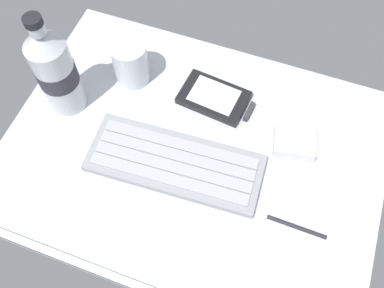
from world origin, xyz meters
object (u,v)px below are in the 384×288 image
keyboard (175,163)px  water_bottle (55,71)px  handheld_device (217,99)px  charger_block (294,143)px  stylus_pen (297,226)px  juice_cup (131,64)px

keyboard → water_bottle: size_ratio=1.42×
handheld_device → charger_block: charger_block is taller
water_bottle → stylus_pen: 46.15cm
juice_cup → charger_block: 32.10cm
keyboard → charger_block: size_ratio=4.23×
juice_cup → keyboard: bearing=-45.8°
handheld_device → juice_cup: (-16.50, -0.30, 3.18)cm
handheld_device → stylus_pen: (19.20, -18.19, -0.38)cm
keyboard → juice_cup: 20.32cm
water_bottle → charger_block: 41.55cm
keyboard → water_bottle: water_bottle is taller
charger_block → juice_cup: bearing=172.7°
juice_cup → water_bottle: water_bottle is taller
keyboard → stylus_pen: 21.98cm
water_bottle → charger_block: size_ratio=2.97×
keyboard → water_bottle: (-22.76, 5.33, 8.20)cm
water_bottle → charger_block: (40.50, 5.04, -7.81)cm
handheld_device → juice_cup: 16.81cm
handheld_device → water_bottle: 28.20cm
water_bottle → handheld_device: bearing=20.4°
handheld_device → charger_block: (15.23, -4.34, 0.47)cm
charger_block → stylus_pen: 14.43cm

